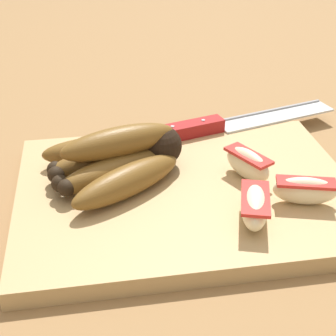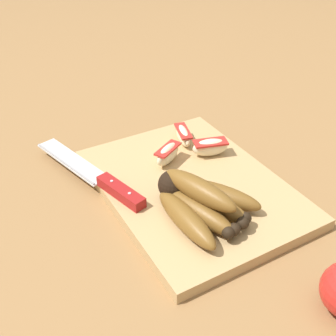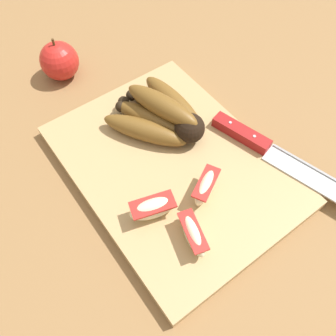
# 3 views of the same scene
# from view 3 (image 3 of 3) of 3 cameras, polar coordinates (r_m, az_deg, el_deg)

# --- Properties ---
(ground_plane) EXTENTS (6.00, 6.00, 0.00)m
(ground_plane) POSITION_cam_3_polar(r_m,az_deg,el_deg) (0.56, 1.71, -1.31)
(ground_plane) COLOR olive
(cutting_board) EXTENTS (0.38, 0.28, 0.02)m
(cutting_board) POSITION_cam_3_polar(r_m,az_deg,el_deg) (0.56, 1.03, 0.57)
(cutting_board) COLOR tan
(cutting_board) RESTS_ON ground_plane
(banana_bunch) EXTENTS (0.16, 0.15, 0.06)m
(banana_bunch) POSITION_cam_3_polar(r_m,az_deg,el_deg) (0.58, -1.00, 8.61)
(banana_bunch) COLOR black
(banana_bunch) RESTS_ON cutting_board
(chefs_knife) EXTENTS (0.28, 0.10, 0.02)m
(chefs_knife) POSITION_cam_3_polar(r_m,az_deg,el_deg) (0.58, 15.76, 2.99)
(chefs_knife) COLOR silver
(chefs_knife) RESTS_ON cutting_board
(apple_wedge_near) EXTENTS (0.05, 0.07, 0.04)m
(apple_wedge_near) POSITION_cam_3_polar(r_m,az_deg,el_deg) (0.51, 6.12, -2.98)
(apple_wedge_near) COLOR beige
(apple_wedge_near) RESTS_ON cutting_board
(apple_wedge_middle) EXTENTS (0.05, 0.07, 0.03)m
(apple_wedge_middle) POSITION_cam_3_polar(r_m,az_deg,el_deg) (0.49, -2.45, -6.48)
(apple_wedge_middle) COLOR beige
(apple_wedge_middle) RESTS_ON cutting_board
(apple_wedge_far) EXTENTS (0.07, 0.04, 0.03)m
(apple_wedge_far) POSITION_cam_3_polar(r_m,az_deg,el_deg) (0.47, 4.01, -10.55)
(apple_wedge_far) COLOR beige
(apple_wedge_far) RESTS_ON cutting_board
(whole_apple) EXTENTS (0.07, 0.07, 0.08)m
(whole_apple) POSITION_cam_3_polar(r_m,az_deg,el_deg) (0.71, -17.15, 16.22)
(whole_apple) COLOR red
(whole_apple) RESTS_ON ground_plane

